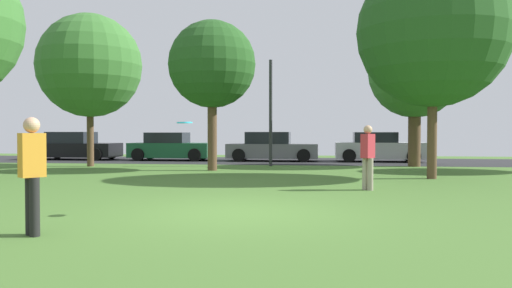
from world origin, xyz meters
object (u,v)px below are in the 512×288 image
(maple_tree_far, at_px, (90,66))
(parked_car_silver, at_px, (378,148))
(person_catcher, at_px, (32,170))
(frisbee_disc, at_px, (185,123))
(maple_tree_near, at_px, (415,72))
(street_lamp_post, at_px, (271,113))
(parked_car_green, at_px, (171,148))
(birch_tree_lone, at_px, (433,32))
(person_thrower, at_px, (368,154))
(parked_car_grey, at_px, (272,148))
(parked_car_black, at_px, (75,147))
(oak_tree_left, at_px, (212,65))

(maple_tree_far, bearing_deg, parked_car_silver, 22.02)
(person_catcher, xyz_separation_m, frisbee_disc, (1.64, 1.98, 0.70))
(maple_tree_near, relative_size, street_lamp_post, 1.32)
(street_lamp_post, bearing_deg, parked_car_silver, 38.54)
(frisbee_disc, bearing_deg, parked_car_green, 108.26)
(parked_car_green, bearing_deg, parked_car_silver, 1.18)
(birch_tree_lone, distance_m, person_thrower, 5.44)
(maple_tree_near, height_order, parked_car_grey, maple_tree_near)
(maple_tree_far, height_order, parked_car_black, maple_tree_far)
(maple_tree_near, relative_size, parked_car_green, 1.43)
(parked_car_grey, bearing_deg, person_catcher, -94.61)
(oak_tree_left, bearing_deg, frisbee_disc, -80.00)
(oak_tree_left, distance_m, street_lamp_post, 3.69)
(parked_car_black, distance_m, parked_car_silver, 15.65)
(maple_tree_far, xyz_separation_m, parked_car_green, (1.99, 4.80, -3.58))
(person_catcher, bearing_deg, birch_tree_lone, 1.95)
(maple_tree_far, relative_size, maple_tree_near, 1.08)
(birch_tree_lone, relative_size, street_lamp_post, 1.53)
(person_catcher, height_order, street_lamp_post, street_lamp_post)
(parked_car_green, xyz_separation_m, parked_car_grey, (5.20, 0.04, 0.01))
(parked_car_green, distance_m, street_lamp_post, 6.84)
(maple_tree_near, relative_size, parked_car_grey, 1.32)
(person_thrower, relative_size, parked_car_green, 0.39)
(maple_tree_near, relative_size, frisbee_disc, 16.21)
(maple_tree_far, xyz_separation_m, person_catcher, (5.71, -13.44, -3.31))
(birch_tree_lone, height_order, street_lamp_post, birch_tree_lone)
(maple_tree_near, bearing_deg, maple_tree_far, -172.66)
(parked_car_grey, xyz_separation_m, parked_car_silver, (5.22, 0.17, 0.01))
(parked_car_green, height_order, street_lamp_post, street_lamp_post)
(person_thrower, bearing_deg, birch_tree_lone, -174.16)
(parked_car_silver, bearing_deg, street_lamp_post, -141.46)
(frisbee_disc, xyz_separation_m, parked_car_silver, (5.06, 16.47, -0.96))
(parked_car_black, relative_size, street_lamp_post, 0.99)
(street_lamp_post, bearing_deg, frisbee_disc, -90.83)
(parked_car_grey, bearing_deg, oak_tree_left, -104.08)
(parked_car_black, bearing_deg, street_lamp_post, -18.94)
(oak_tree_left, bearing_deg, parked_car_black, 144.39)
(parked_car_grey, bearing_deg, birch_tree_lone, -55.78)
(maple_tree_far, distance_m, frisbee_disc, 13.86)
(parked_car_black, bearing_deg, person_thrower, -40.49)
(person_thrower, relative_size, street_lamp_post, 0.36)
(frisbee_disc, distance_m, parked_car_grey, 16.33)
(maple_tree_far, bearing_deg, frisbee_disc, -57.31)
(parked_car_grey, bearing_deg, parked_car_green, -179.51)
(birch_tree_lone, relative_size, parked_car_black, 1.54)
(frisbee_disc, distance_m, street_lamp_post, 12.60)
(birch_tree_lone, height_order, frisbee_disc, birch_tree_lone)
(maple_tree_far, height_order, frisbee_disc, maple_tree_far)
(maple_tree_near, distance_m, parked_car_black, 17.37)
(parked_car_grey, bearing_deg, street_lamp_post, -84.70)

